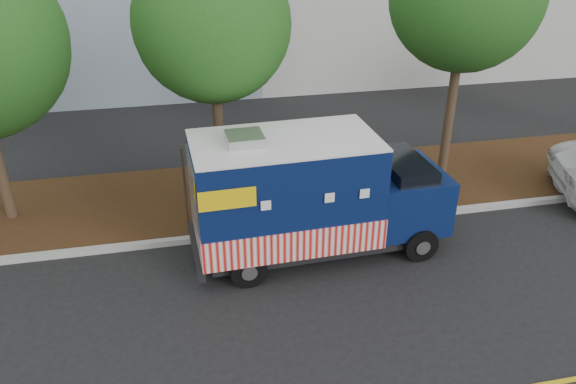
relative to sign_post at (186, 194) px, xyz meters
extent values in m
plane|color=black|center=(1.58, -1.68, -1.20)|extent=(120.00, 120.00, 0.00)
cube|color=#9E9E99|center=(1.58, -0.28, -1.12)|extent=(120.00, 0.18, 0.15)
cube|color=black|center=(1.58, 1.82, -1.12)|extent=(120.00, 4.00, 0.15)
cylinder|color=#38281C|center=(1.00, 1.52, 0.76)|extent=(0.26, 0.26, 3.92)
sphere|color=#175116|center=(1.00, 1.52, 3.66)|extent=(3.77, 3.77, 3.77)
cylinder|color=#38281C|center=(7.47, 1.56, 0.97)|extent=(0.26, 0.26, 4.33)
cube|color=#473828|center=(0.00, 0.00, 0.00)|extent=(0.06, 0.06, 2.40)
cube|color=black|center=(3.04, -1.20, -0.80)|extent=(5.45, 2.03, 0.27)
cube|color=#091744|center=(2.18, -1.23, 0.53)|extent=(4.12, 2.36, 2.31)
cube|color=red|center=(2.18, -1.23, -0.29)|extent=(4.16, 2.42, 0.72)
cube|color=white|center=(2.18, -1.23, 1.70)|extent=(4.12, 2.36, 0.06)
cube|color=#B7B7BA|center=(1.31, -1.27, 1.83)|extent=(0.80, 0.80, 0.21)
cube|color=#091744|center=(5.06, -1.12, 0.00)|extent=(1.81, 2.13, 1.34)
cube|color=black|center=(5.01, -1.12, 0.64)|extent=(1.03, 1.91, 0.62)
cube|color=black|center=(5.94, -1.09, -0.45)|extent=(0.15, 1.92, 0.29)
cube|color=black|center=(0.11, -1.31, -0.77)|extent=(0.26, 2.17, 0.27)
cube|color=#B7B7BA|center=(0.14, -1.31, 0.58)|extent=(0.11, 1.73, 1.83)
cube|color=#B7B7BA|center=(2.42, -0.08, 0.58)|extent=(1.73, 0.11, 1.06)
cube|color=yellow|center=(0.78, -2.43, 1.06)|extent=(1.15, 0.06, 0.43)
cube|color=yellow|center=(0.69, -0.15, 1.06)|extent=(1.15, 0.06, 0.43)
cylinder|color=black|center=(5.19, -2.10, -0.80)|extent=(0.82, 0.30, 0.81)
cylinder|color=black|center=(5.12, -0.14, -0.80)|extent=(0.82, 0.30, 0.81)
cylinder|color=black|center=(1.16, -2.25, -0.80)|extent=(0.82, 0.30, 0.81)
cylinder|color=black|center=(1.08, -0.30, -0.80)|extent=(0.82, 0.30, 0.81)
camera|label=1|loc=(-0.03, -12.12, 6.32)|focal=35.00mm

